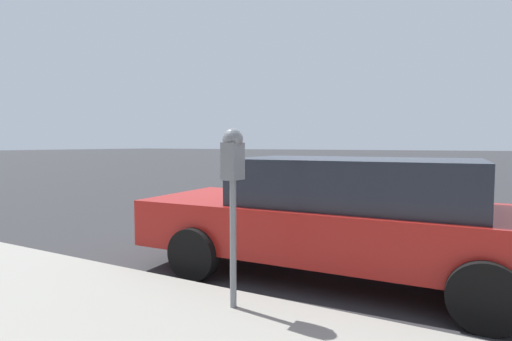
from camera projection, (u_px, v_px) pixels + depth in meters
ground_plane at (339, 256)px, 5.88m from camera, size 220.00×220.00×0.00m
parking_meter at (233, 171)px, 3.63m from camera, size 0.21×0.19×1.66m
car_red at (343, 215)px, 4.91m from camera, size 2.18×5.02×1.47m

